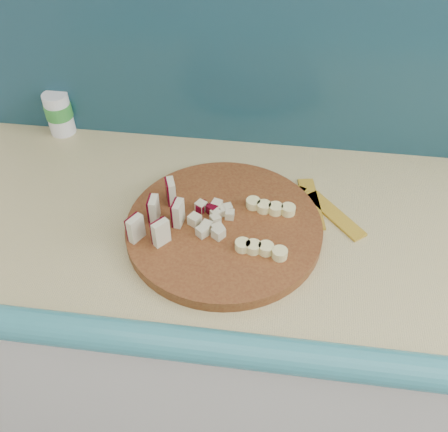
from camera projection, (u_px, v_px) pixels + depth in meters
name	position (u px, v px, depth m)	size (l,w,h in m)	color
kitchen_counter	(403.00, 359.00, 1.31)	(2.20, 0.63, 0.91)	silver
cutting_board	(224.00, 227.00, 1.00)	(0.39, 0.39, 0.02)	#4F2210
apple_wedges	(160.00, 214.00, 0.97)	(0.09, 0.15, 0.05)	beige
apple_chunks	(212.00, 217.00, 0.99)	(0.07, 0.07, 0.02)	beige
banana_slices	(266.00, 227.00, 0.97)	(0.11, 0.15, 0.02)	#E9E18E
canister	(59.00, 113.00, 1.22)	(0.07, 0.07, 0.11)	white
banana_peel	(309.00, 208.00, 1.06)	(0.22, 0.18, 0.01)	gold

